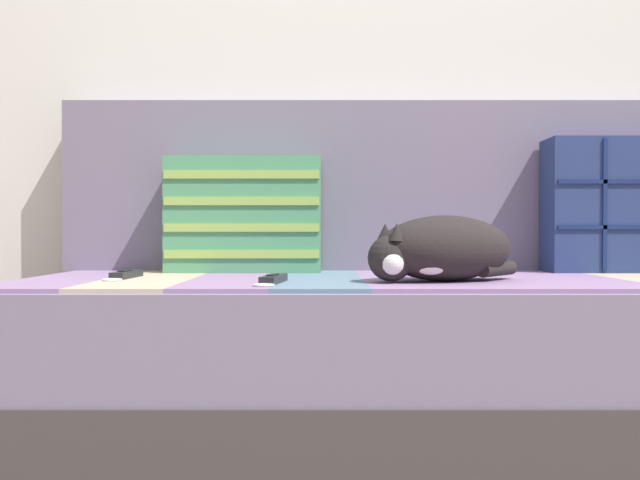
# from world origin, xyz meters

# --- Properties ---
(ground_plane) EXTENTS (14.00, 14.00, 0.00)m
(ground_plane) POSITION_xyz_m (0.00, 0.00, 0.00)
(ground_plane) COLOR #7A6651
(wall_behind) EXTENTS (6.00, 0.06, 2.50)m
(wall_behind) POSITION_xyz_m (0.00, 0.58, 1.25)
(wall_behind) COLOR silver
(wall_behind) RESTS_ON ground_plane
(couch) EXTENTS (2.11, 0.83, 0.40)m
(couch) POSITION_xyz_m (0.00, 0.14, 0.20)
(couch) COLOR #3D3838
(couch) RESTS_ON ground_plane
(sofa_backrest) EXTENTS (2.07, 0.14, 0.54)m
(sofa_backrest) POSITION_xyz_m (0.00, 0.48, 0.67)
(sofa_backrest) COLOR slate
(sofa_backrest) RESTS_ON couch
(throw_pillow_quilted) EXTENTS (0.44, 0.14, 0.40)m
(throw_pillow_quilted) POSITION_xyz_m (0.69, 0.33, 0.60)
(throw_pillow_quilted) COLOR navy
(throw_pillow_quilted) RESTS_ON couch
(throw_pillow_striped) EXTENTS (0.46, 0.14, 0.35)m
(throw_pillow_striped) POSITION_xyz_m (-0.45, 0.33, 0.57)
(throw_pillow_striped) COLOR #4C9366
(throw_pillow_striped) RESTS_ON couch
(sleeping_cat) EXTENTS (0.40, 0.31, 0.16)m
(sleeping_cat) POSITION_xyz_m (0.07, -0.03, 0.48)
(sleeping_cat) COLOR black
(sleeping_cat) RESTS_ON couch
(game_remote_near) EXTENTS (0.05, 0.20, 0.02)m
(game_remote_near) POSITION_xyz_m (-0.73, 0.08, 0.41)
(game_remote_near) COLOR black
(game_remote_near) RESTS_ON couch
(game_remote_far) EXTENTS (0.07, 0.20, 0.02)m
(game_remote_far) POSITION_xyz_m (-0.33, -0.08, 0.41)
(game_remote_far) COLOR black
(game_remote_far) RESTS_ON couch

